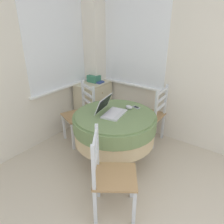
# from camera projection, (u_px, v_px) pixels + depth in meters

# --- Properties ---
(corner_room_shell) EXTENTS (4.56, 4.61, 2.55)m
(corner_room_shell) POSITION_uv_depth(u_px,v_px,m) (104.00, 66.00, 2.63)
(corner_room_shell) COLOR silver
(corner_room_shell) RESTS_ON ground_plane
(round_dining_table) EXTENTS (1.04, 1.04, 0.73)m
(round_dining_table) POSITION_uv_depth(u_px,v_px,m) (115.00, 126.00, 2.75)
(round_dining_table) COLOR #4C3D2D
(round_dining_table) RESTS_ON ground_plane
(laptop) EXTENTS (0.39, 0.36, 0.21)m
(laptop) POSITION_uv_depth(u_px,v_px,m) (111.00, 110.00, 2.67)
(laptop) COLOR silver
(laptop) RESTS_ON round_dining_table
(computer_mouse) EXTENTS (0.06, 0.10, 0.05)m
(computer_mouse) POSITION_uv_depth(u_px,v_px,m) (129.00, 107.00, 2.82)
(computer_mouse) COLOR silver
(computer_mouse) RESTS_ON round_dining_table
(cell_phone) EXTENTS (0.08, 0.11, 0.01)m
(cell_phone) POSITION_uv_depth(u_px,v_px,m) (136.00, 107.00, 2.86)
(cell_phone) COLOR #B2B7BC
(cell_phone) RESTS_ON round_dining_table
(dining_chair_near_back_window) EXTENTS (0.53, 0.52, 0.91)m
(dining_chair_near_back_window) POSITION_uv_depth(u_px,v_px,m) (81.00, 114.00, 3.33)
(dining_chair_near_back_window) COLOR #A87F51
(dining_chair_near_back_window) RESTS_ON ground_plane
(dining_chair_near_right_window) EXTENTS (0.41, 0.43, 0.91)m
(dining_chair_near_right_window) POSITION_uv_depth(u_px,v_px,m) (151.00, 115.00, 3.30)
(dining_chair_near_right_window) COLOR #A87F51
(dining_chair_near_right_window) RESTS_ON ground_plane
(dining_chair_camera_near) EXTENTS (0.57, 0.57, 0.91)m
(dining_chair_camera_near) POSITION_uv_depth(u_px,v_px,m) (110.00, 176.00, 2.09)
(dining_chair_camera_near) COLOR #A87F51
(dining_chair_camera_near) RESTS_ON ground_plane
(corner_cabinet) EXTENTS (0.61, 0.42, 0.77)m
(corner_cabinet) POSITION_uv_depth(u_px,v_px,m) (94.00, 103.00, 3.87)
(corner_cabinet) COLOR beige
(corner_cabinet) RESTS_ON ground_plane
(storage_box) EXTENTS (0.15, 0.19, 0.11)m
(storage_box) POSITION_uv_depth(u_px,v_px,m) (94.00, 79.00, 3.73)
(storage_box) COLOR #387A5B
(storage_box) RESTS_ON corner_cabinet
(book_on_cabinet) EXTENTS (0.13, 0.22, 0.02)m
(book_on_cabinet) POSITION_uv_depth(u_px,v_px,m) (97.00, 81.00, 3.73)
(book_on_cabinet) COLOR #33478C
(book_on_cabinet) RESTS_ON corner_cabinet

